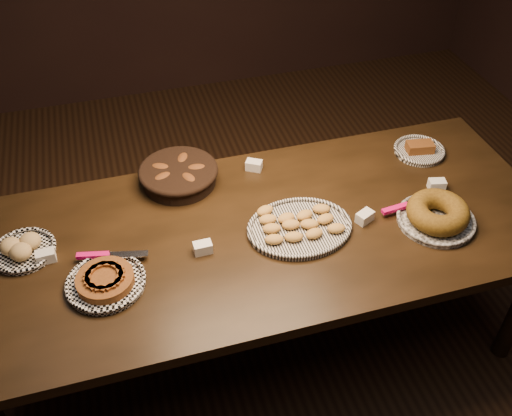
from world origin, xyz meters
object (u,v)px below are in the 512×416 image
object	(u,v)px
bundt_cake_plate	(437,215)
apple_tart_plate	(106,281)
buffet_table	(262,242)
madeleine_platter	(299,226)

from	to	relation	value
bundt_cake_plate	apple_tart_plate	bearing A→B (deg)	-179.21
buffet_table	madeleine_platter	world-z (taller)	madeleine_platter
apple_tart_plate	madeleine_platter	xyz separation A→B (m)	(0.76, 0.08, -0.00)
madeleine_platter	apple_tart_plate	bearing A→B (deg)	178.82
apple_tart_plate	madeleine_platter	bearing A→B (deg)	-1.88
apple_tart_plate	bundt_cake_plate	size ratio (longest dim) A/B	0.89
buffet_table	madeleine_platter	distance (m)	0.17
apple_tart_plate	buffet_table	bearing A→B (deg)	3.54
buffet_table	apple_tart_plate	distance (m)	0.64
madeleine_platter	bundt_cake_plate	xyz separation A→B (m)	(0.54, -0.11, 0.02)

